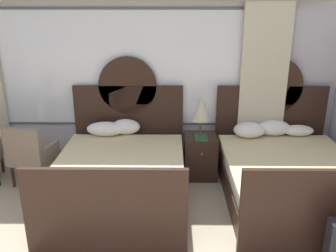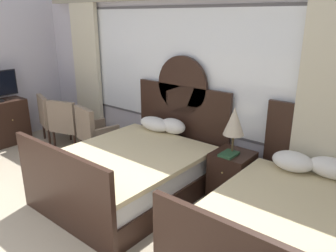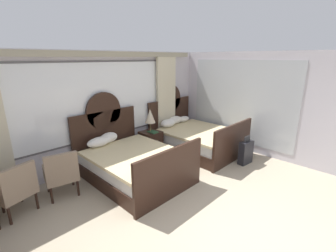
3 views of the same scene
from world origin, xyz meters
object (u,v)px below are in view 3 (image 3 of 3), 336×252
(bed_near_window, at_px, (132,162))
(nightstand_between_beds, at_px, (151,143))
(armchair_by_window_centre, at_px, (15,188))
(bed_near_mirror, at_px, (196,138))
(suitcase_on_floor, at_px, (246,152))
(book_on_nightstand, at_px, (153,132))
(armchair_by_window_left, at_px, (61,172))
(table_lamp_on_nightstand, at_px, (150,116))

(bed_near_window, height_order, nightstand_between_beds, bed_near_window)
(nightstand_between_beds, distance_m, armchair_by_window_centre, 3.24)
(bed_near_mirror, distance_m, nightstand_between_beds, 1.29)
(suitcase_on_floor, bearing_deg, book_on_nightstand, 123.01)
(bed_near_window, relative_size, book_on_nightstand, 8.60)
(bed_near_window, relative_size, armchair_by_window_centre, 2.45)
(nightstand_between_beds, bearing_deg, armchair_by_window_centre, -174.99)
(bed_near_window, relative_size, nightstand_between_beds, 3.40)
(bed_near_window, bearing_deg, armchair_by_window_centre, 169.78)
(bed_near_window, xyz_separation_m, armchair_by_window_centre, (-2.11, 0.38, 0.12))
(bed_near_mirror, bearing_deg, armchair_by_window_centre, 175.10)
(bed_near_mirror, relative_size, armchair_by_window_left, 2.45)
(book_on_nightstand, height_order, armchair_by_window_centre, armchair_by_window_centre)
(armchair_by_window_left, bearing_deg, suitcase_on_floor, -25.57)
(book_on_nightstand, bearing_deg, bed_near_window, -153.03)
(table_lamp_on_nightstand, distance_m, book_on_nightstand, 0.42)
(nightstand_between_beds, bearing_deg, bed_near_mirror, -30.50)
(armchair_by_window_left, bearing_deg, table_lamp_on_nightstand, 6.41)
(armchair_by_window_left, height_order, armchair_by_window_centre, same)
(armchair_by_window_centre, distance_m, suitcase_on_floor, 4.86)
(bed_near_mirror, height_order, table_lamp_on_nightstand, bed_near_mirror)
(nightstand_between_beds, xyz_separation_m, table_lamp_on_nightstand, (-0.01, -0.01, 0.75))
(book_on_nightstand, distance_m, armchair_by_window_left, 2.48)
(bed_near_window, distance_m, armchair_by_window_centre, 2.15)
(table_lamp_on_nightstand, bearing_deg, book_on_nightstand, -87.93)
(armchair_by_window_centre, relative_size, suitcase_on_floor, 1.27)
(bed_near_window, bearing_deg, book_on_nightstand, 26.97)
(book_on_nightstand, xyz_separation_m, armchair_by_window_left, (-2.46, -0.19, -0.18))
(nightstand_between_beds, xyz_separation_m, book_on_nightstand, (-0.01, -0.10, 0.34))
(nightstand_between_beds, distance_m, armchair_by_window_left, 2.49)
(suitcase_on_floor, bearing_deg, armchair_by_window_centre, 158.26)
(bed_near_window, xyz_separation_m, armchair_by_window_left, (-1.35, 0.38, 0.12))
(armchair_by_window_left, relative_size, suitcase_on_floor, 1.27)
(bed_near_window, bearing_deg, nightstand_between_beds, 30.65)
(bed_near_mirror, xyz_separation_m, nightstand_between_beds, (-1.11, 0.65, -0.04))
(armchair_by_window_centre, bearing_deg, bed_near_window, -10.22)
(table_lamp_on_nightstand, xyz_separation_m, armchair_by_window_left, (-2.46, -0.28, -0.59))
(table_lamp_on_nightstand, height_order, book_on_nightstand, table_lamp_on_nightstand)
(bed_near_window, height_order, armchair_by_window_left, bed_near_window)
(nightstand_between_beds, height_order, suitcase_on_floor, suitcase_on_floor)
(table_lamp_on_nightstand, relative_size, armchair_by_window_centre, 0.67)
(armchair_by_window_centre, bearing_deg, suitcase_on_floor, -21.74)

